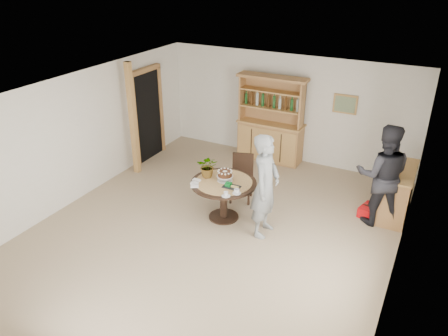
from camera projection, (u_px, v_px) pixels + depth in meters
ground at (216, 228)px, 7.89m from camera, size 7.00×7.00×0.00m
room_shell at (216, 139)px, 7.13m from camera, size 6.04×7.04×2.52m
doorway at (147, 114)px, 10.22m from camera, size 0.13×1.10×2.18m
pine_post at (133, 120)px, 9.42m from camera, size 0.12×0.12×2.50m
hutch at (271, 132)px, 10.29m from camera, size 1.62×0.54×2.04m
sideboard at (396, 192)px, 8.13m from camera, size 0.54×1.26×0.94m
dining_table at (224, 189)px, 7.96m from camera, size 1.20×1.20×0.76m
dining_chair at (242, 174)px, 8.65m from camera, size 0.52×0.52×0.95m
birthday_cake at (225, 174)px, 7.87m from camera, size 0.30×0.30×0.20m
flower_vase at (208, 166)px, 7.98m from camera, size 0.47×0.44×0.42m
gift_tray at (231, 186)px, 7.69m from camera, size 0.30×0.20×0.08m
coffee_cup_a at (237, 191)px, 7.48m from camera, size 0.15×0.15×0.09m
coffee_cup_b at (226, 194)px, 7.40m from camera, size 0.15×0.15×0.08m
napkins at (195, 183)px, 7.80m from camera, size 0.24×0.33×0.03m
teen_boy at (265, 186)px, 7.38m from camera, size 0.46×0.69×1.86m
adult_person at (383, 175)px, 7.68m from camera, size 1.07×0.92×1.91m
red_suitcase at (377, 214)px, 8.13m from camera, size 0.68×0.54×0.21m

